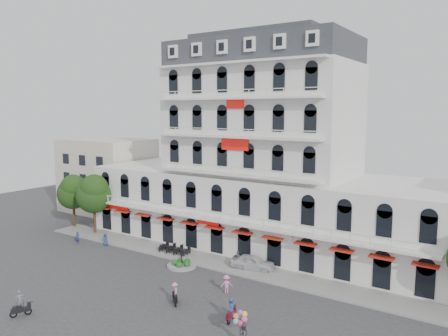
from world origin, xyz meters
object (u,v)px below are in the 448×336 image
Objects in this scene: rider_east at (231,310)px; balloon_vendor at (242,330)px; rider_center at (175,293)px; rider_west at (20,304)px; parked_car at (253,262)px.

balloon_vendor is (2.66, -2.75, 0.28)m from rider_east.
rider_center is at bearing 162.10° from balloon_vendor.
rider_west is 0.91× the size of balloon_vendor.
parked_car is at bearing 116.81° from balloon_vendor.
balloon_vendor is at bearing -165.86° from parked_car.
rider_east is 3.83m from balloon_vendor.
rider_west is (-10.60, -19.63, 0.22)m from parked_car.
balloon_vendor is (17.49, 5.99, 0.24)m from rider_west.
rider_west is 1.15× the size of rider_center.
rider_east is at bearing -31.34° from rider_west.
rider_center reaches higher than parked_car.
rider_east is (4.24, -10.90, 0.18)m from parked_car.
rider_east is at bearing 134.04° from balloon_vendor.
rider_east is 1.03× the size of rider_center.
rider_west reaches higher than parked_car.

